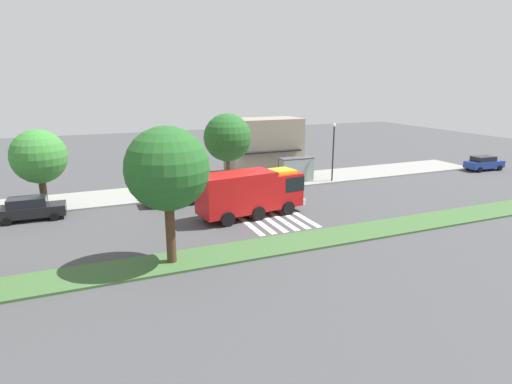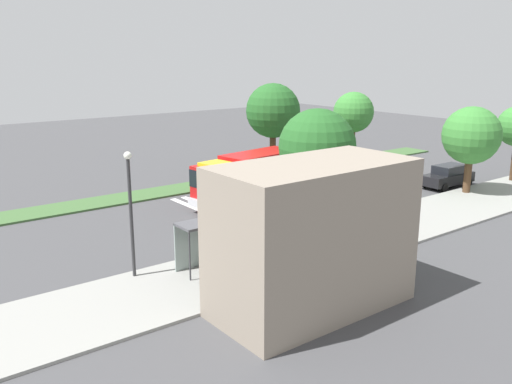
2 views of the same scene
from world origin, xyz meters
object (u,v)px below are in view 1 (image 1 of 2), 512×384
sidewalk_tree_west (39,157)px  parked_car_west (31,208)px  bus_stop_shelter (298,165)px  street_lamp (333,147)px  sidewalk_tree_center (227,138)px  median_tree_west (167,169)px  bench_west_of_shelter (228,184)px  fire_hydrant (143,197)px  fire_truck (253,191)px  bench_near_shelter (262,181)px  parked_car_east (484,163)px  parked_car_mid (171,195)px

sidewalk_tree_west → parked_car_west: bearing=-111.1°
bus_stop_shelter → street_lamp: bearing=-17.4°
sidewalk_tree_center → median_tree_west: median_tree_west is taller
bench_west_of_shelter → sidewalk_tree_west: (-16.00, -0.67, 3.88)m
median_tree_west → fire_hydrant: median_tree_west is taller
median_tree_west → fire_hydrant: 14.81m
fire_truck → fire_hydrant: 10.50m
sidewalk_tree_center → bench_west_of_shelter: bearing=75.3°
bench_west_of_shelter → fire_truck: bearing=-95.7°
fire_truck → bench_near_shelter: size_ratio=5.54×
bench_near_shelter → sidewalk_tree_west: size_ratio=0.25×
parked_car_east → bench_near_shelter: (-27.43, 2.87, -0.29)m
parked_car_east → fire_hydrant: bearing=-179.8°
parked_car_east → bus_stop_shelter: 23.63m
parked_car_east → bus_stop_shelter: bearing=175.6°
parked_car_mid → street_lamp: bearing=6.7°
bench_near_shelter → median_tree_west: size_ratio=0.20×
parked_car_east → fire_hydrant: 39.37m
fire_truck → bench_near_shelter: fire_truck is taller
bench_near_shelter → street_lamp: street_lamp is taller
bench_near_shelter → fire_hydrant: 11.96m
parked_car_mid → sidewalk_tree_west: sidewalk_tree_west is taller
bench_west_of_shelter → median_tree_west: 18.09m
parked_car_west → median_tree_west: 15.42m
sidewalk_tree_center → fire_hydrant: (-8.08, -0.50, -4.69)m
parked_car_west → bench_near_shelter: 20.70m
sidewalk_tree_west → bench_west_of_shelter: bearing=2.4°
parked_car_east → bus_stop_shelter: (-23.43, 2.90, 1.01)m
bus_stop_shelter → street_lamp: (3.53, -1.10, 1.79)m
bus_stop_shelter → sidewalk_tree_center: 8.52m
bench_near_shelter → median_tree_west: median_tree_west is taller
parked_car_mid → sidewalk_tree_west: bearing=168.2°
parked_car_west → bench_near_shelter: size_ratio=3.02×
fire_hydrant → sidewalk_tree_west: bearing=176.3°
fire_truck → median_tree_west: size_ratio=1.13×
fire_truck → fire_hydrant: size_ratio=12.66×
median_tree_west → bus_stop_shelter: bearing=42.8°
parked_car_west → street_lamp: size_ratio=0.81×
parked_car_mid → bench_west_of_shelter: 6.75m
parked_car_mid → bench_west_of_shelter: (6.10, 2.87, -0.28)m
parked_car_mid → fire_hydrant: size_ratio=6.53×
parked_car_west → bench_west_of_shelter: bearing=11.1°
bus_stop_shelter → sidewalk_tree_west: bearing=-178.3°
bus_stop_shelter → street_lamp: 4.11m
sidewalk_tree_west → median_tree_west: 16.20m
parked_car_east → median_tree_west: (-39.75, -12.20, 4.72)m
fire_truck → parked_car_mid: bearing=125.0°
parked_car_west → sidewalk_tree_center: (16.68, 2.20, 4.27)m
parked_car_west → street_lamp: street_lamp is taller
fire_hydrant → fire_truck: bearing=-44.4°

